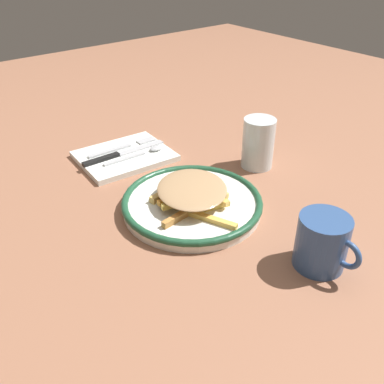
{
  "coord_description": "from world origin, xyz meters",
  "views": [
    {
      "loc": [
        0.53,
        -0.43,
        0.47
      ],
      "look_at": [
        0.0,
        0.0,
        0.04
      ],
      "focal_mm": 39.83,
      "sensor_mm": 36.0,
      "label": 1
    }
  ],
  "objects_px": {
    "water_glass": "(258,143)",
    "plate": "(192,203)",
    "fries_heap": "(191,193)",
    "coffee_mug": "(322,242)",
    "fork": "(123,147)",
    "napkin": "(125,156)",
    "knife": "(117,155)",
    "spoon": "(144,152)"
  },
  "relations": [
    {
      "from": "plate",
      "to": "fries_heap",
      "type": "height_order",
      "value": "fries_heap"
    },
    {
      "from": "fork",
      "to": "coffee_mug",
      "type": "bearing_deg",
      "value": 4.27
    },
    {
      "from": "plate",
      "to": "napkin",
      "type": "height_order",
      "value": "plate"
    },
    {
      "from": "fork",
      "to": "water_glass",
      "type": "bearing_deg",
      "value": 39.92
    },
    {
      "from": "knife",
      "to": "coffee_mug",
      "type": "relative_size",
      "value": 1.9
    },
    {
      "from": "napkin",
      "to": "coffee_mug",
      "type": "xyz_separation_m",
      "value": [
        0.52,
        0.05,
        0.04
      ]
    },
    {
      "from": "knife",
      "to": "water_glass",
      "type": "height_order",
      "value": "water_glass"
    },
    {
      "from": "spoon",
      "to": "water_glass",
      "type": "relative_size",
      "value": 1.35
    },
    {
      "from": "plate",
      "to": "fries_heap",
      "type": "xyz_separation_m",
      "value": [
        0.0,
        -0.0,
        0.03
      ]
    },
    {
      "from": "fork",
      "to": "knife",
      "type": "relative_size",
      "value": 0.84
    },
    {
      "from": "plate",
      "to": "fries_heap",
      "type": "bearing_deg",
      "value": -70.61
    },
    {
      "from": "knife",
      "to": "coffee_mug",
      "type": "bearing_deg",
      "value": 7.9
    },
    {
      "from": "fork",
      "to": "knife",
      "type": "bearing_deg",
      "value": -49.13
    },
    {
      "from": "plate",
      "to": "water_glass",
      "type": "xyz_separation_m",
      "value": [
        -0.05,
        0.23,
        0.04
      ]
    },
    {
      "from": "fork",
      "to": "fries_heap",
      "type": "bearing_deg",
      "value": -4.83
    },
    {
      "from": "napkin",
      "to": "spoon",
      "type": "bearing_deg",
      "value": 49.4
    },
    {
      "from": "knife",
      "to": "spoon",
      "type": "height_order",
      "value": "spoon"
    },
    {
      "from": "plate",
      "to": "napkin",
      "type": "distance_m",
      "value": 0.26
    },
    {
      "from": "plate",
      "to": "knife",
      "type": "height_order",
      "value": "plate"
    },
    {
      "from": "napkin",
      "to": "fork",
      "type": "xyz_separation_m",
      "value": [
        -0.03,
        0.01,
        0.01
      ]
    },
    {
      "from": "napkin",
      "to": "knife",
      "type": "height_order",
      "value": "knife"
    },
    {
      "from": "fork",
      "to": "spoon",
      "type": "distance_m",
      "value": 0.06
    },
    {
      "from": "spoon",
      "to": "napkin",
      "type": "bearing_deg",
      "value": -130.6
    },
    {
      "from": "fork",
      "to": "napkin",
      "type": "bearing_deg",
      "value": -23.97
    },
    {
      "from": "plate",
      "to": "fork",
      "type": "distance_m",
      "value": 0.29
    },
    {
      "from": "fries_heap",
      "to": "water_glass",
      "type": "relative_size",
      "value": 1.95
    },
    {
      "from": "water_glass",
      "to": "plate",
      "type": "bearing_deg",
      "value": -78.52
    },
    {
      "from": "fries_heap",
      "to": "coffee_mug",
      "type": "xyz_separation_m",
      "value": [
        0.25,
        0.07,
        0.0
      ]
    },
    {
      "from": "plate",
      "to": "spoon",
      "type": "bearing_deg",
      "value": 169.57
    },
    {
      "from": "napkin",
      "to": "water_glass",
      "type": "relative_size",
      "value": 1.82
    },
    {
      "from": "fork",
      "to": "knife",
      "type": "xyz_separation_m",
      "value": [
        0.03,
        -0.03,
        0.0
      ]
    },
    {
      "from": "knife",
      "to": "fork",
      "type": "bearing_deg",
      "value": 130.87
    },
    {
      "from": "plate",
      "to": "spoon",
      "type": "height_order",
      "value": "plate"
    },
    {
      "from": "fork",
      "to": "spoon",
      "type": "bearing_deg",
      "value": 21.58
    },
    {
      "from": "napkin",
      "to": "knife",
      "type": "relative_size",
      "value": 0.98
    },
    {
      "from": "water_glass",
      "to": "coffee_mug",
      "type": "xyz_separation_m",
      "value": [
        0.3,
        -0.17,
        -0.01
      ]
    },
    {
      "from": "fries_heap",
      "to": "water_glass",
      "type": "height_order",
      "value": "water_glass"
    },
    {
      "from": "knife",
      "to": "water_glass",
      "type": "bearing_deg",
      "value": 47.25
    },
    {
      "from": "plate",
      "to": "fork",
      "type": "height_order",
      "value": "plate"
    },
    {
      "from": "napkin",
      "to": "fork",
      "type": "bearing_deg",
      "value": 156.03
    },
    {
      "from": "fork",
      "to": "coffee_mug",
      "type": "xyz_separation_m",
      "value": [
        0.54,
        0.04,
        0.03
      ]
    },
    {
      "from": "fries_heap",
      "to": "knife",
      "type": "relative_size",
      "value": 1.05
    }
  ]
}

